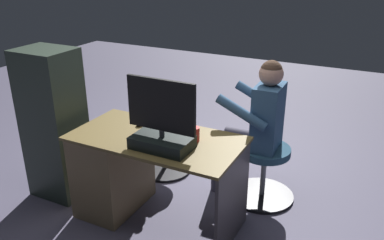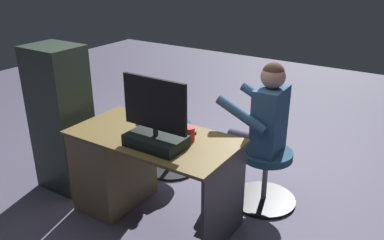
{
  "view_description": "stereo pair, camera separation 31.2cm",
  "coord_description": "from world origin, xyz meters",
  "views": [
    {
      "loc": [
        -1.42,
        2.6,
        1.95
      ],
      "look_at": [
        -0.12,
        0.02,
        0.74
      ],
      "focal_mm": 37.3,
      "sensor_mm": 36.0,
      "label": 1
    },
    {
      "loc": [
        -1.69,
        2.44,
        1.95
      ],
      "look_at": [
        -0.12,
        0.02,
        0.74
      ],
      "focal_mm": 37.3,
      "sensor_mm": 36.0,
      "label": 2
    }
  ],
  "objects": [
    {
      "name": "notebook_binder",
      "position": [
        -0.08,
        0.41,
        0.73
      ],
      "size": [
        0.22,
        0.3,
        0.02
      ],
      "primitive_type": "cube",
      "rotation": [
        0.0,
        0.0,
        -0.0
      ],
      "color": "silver",
      "rests_on": "desk"
    },
    {
      "name": "ground_plane",
      "position": [
        0.0,
        0.0,
        0.0
      ],
      "size": [
        10.0,
        10.0,
        0.0
      ],
      "primitive_type": "plane",
      "color": "#545067"
    },
    {
      "name": "keyboard",
      "position": [
        -0.05,
        0.24,
        0.72
      ],
      "size": [
        0.42,
        0.14,
        0.02
      ],
      "primitive_type": "cube",
      "color": "black",
      "rests_on": "desk"
    },
    {
      "name": "desk",
      "position": [
        0.33,
        0.36,
        0.38
      ],
      "size": [
        1.27,
        0.65,
        0.71
      ],
      "color": "brown",
      "rests_on": "ground_plane"
    },
    {
      "name": "office_chair_teddy",
      "position": [
        0.35,
        -0.33,
        0.27
      ],
      "size": [
        0.51,
        0.51,
        0.47
      ],
      "color": "black",
      "rests_on": "ground_plane"
    },
    {
      "name": "computer_mouse",
      "position": [
        0.22,
        0.23,
        0.73
      ],
      "size": [
        0.06,
        0.1,
        0.04
      ],
      "primitive_type": "ellipsoid",
      "color": "black",
      "rests_on": "desk"
    },
    {
      "name": "tv_remote",
      "position": [
        0.05,
        0.41,
        0.72
      ],
      "size": [
        0.05,
        0.15,
        0.02
      ],
      "primitive_type": "cube",
      "rotation": [
        0.0,
        0.0,
        -0.02
      ],
      "color": "black",
      "rests_on": "desk"
    },
    {
      "name": "person",
      "position": [
        -0.54,
        -0.31,
        0.71
      ],
      "size": [
        0.55,
        0.48,
        1.21
      ],
      "color": "#35587D",
      "rests_on": "ground_plane"
    },
    {
      "name": "visitor_chair",
      "position": [
        -0.63,
        -0.3,
        0.26
      ],
      "size": [
        0.54,
        0.54,
        0.47
      ],
      "color": "black",
      "rests_on": "ground_plane"
    },
    {
      "name": "cup",
      "position": [
        -0.27,
        0.29,
        0.77
      ],
      "size": [
        0.08,
        0.08,
        0.1
      ],
      "primitive_type": "cylinder",
      "color": "red",
      "rests_on": "desk"
    },
    {
      "name": "equipment_rack",
      "position": [
        0.97,
        0.4,
        0.64
      ],
      "size": [
        0.44,
        0.36,
        1.27
      ],
      "primitive_type": "cube",
      "color": "#29352B",
      "rests_on": "ground_plane"
    },
    {
      "name": "monitor",
      "position": [
        -0.13,
        0.49,
        0.85
      ],
      "size": [
        0.51,
        0.25,
        0.49
      ],
      "color": "black",
      "rests_on": "desk"
    },
    {
      "name": "teddy_bear",
      "position": [
        0.35,
        -0.34,
        0.64
      ],
      "size": [
        0.25,
        0.25,
        0.36
      ],
      "color": "tan",
      "rests_on": "office_chair_teddy"
    }
  ]
}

